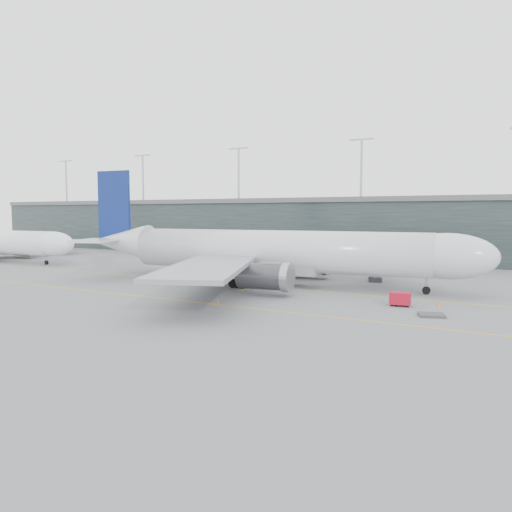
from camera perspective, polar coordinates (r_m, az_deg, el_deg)
The scene contains 17 objects.
ground at distance 84.16m, azimuth -1.56°, elevation -2.89°, with size 320.00×320.00×0.00m, color slate.
taxiline_a at distance 80.79m, azimuth -3.02°, elevation -3.22°, with size 160.00×0.25×0.02m, color gold.
taxiline_b at distance 68.01m, azimuth -10.30°, elevation -4.85°, with size 160.00×0.25×0.02m, color gold.
taxiline_lead_main at distance 99.68m, azimuth 6.86°, elevation -1.68°, with size 0.25×60.00×0.02m, color gold.
taxiline_lead_adj at distance 149.69m, azimuth -22.71°, elevation 0.20°, with size 0.25×60.00×0.02m, color gold.
terminal at distance 136.45m, azimuth 11.09°, elevation 3.26°, with size 240.00×36.00×29.00m.
main_aircraft at distance 79.08m, azimuth 1.86°, elevation 0.50°, with size 67.89×63.39×19.03m.
jet_bridge at distance 99.47m, azimuth 14.16°, elevation 1.28°, with size 19.30×45.10×7.14m.
gse_cart at distance 64.33m, azimuth 16.15°, elevation -4.69°, with size 2.66×1.88×1.69m.
baggage_dolly at distance 59.32m, azimuth 19.41°, elevation -6.36°, with size 2.79×2.23×0.28m, color #3A3A3F.
uld_a at distance 96.34m, azimuth -1.44°, elevation -1.34°, with size 2.17×1.89×1.71m.
uld_b at distance 93.89m, azimuth 1.33°, elevation -1.43°, with size 2.50×2.19×1.96m.
uld_c at distance 93.07m, azimuth 0.94°, elevation -1.58°, with size 2.26×2.07×1.66m.
cone_nose at distance 66.02m, azimuth 20.20°, elevation -5.05°, with size 0.49×0.49×0.78m, color orange.
cone_wing_stbd at distance 63.22m, azimuth -4.38°, elevation -5.26°, with size 0.39×0.39×0.61m, color #CF480B.
cone_wing_port at distance 92.28m, azimuth 6.23°, elevation -2.03°, with size 0.38×0.38×0.61m, color #D06A0B.
cone_tail at distance 78.97m, azimuth -11.84°, elevation -3.29°, with size 0.39×0.39×0.61m, color orange.
Camera 1 is at (42.93, -71.46, 11.57)m, focal length 35.00 mm.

